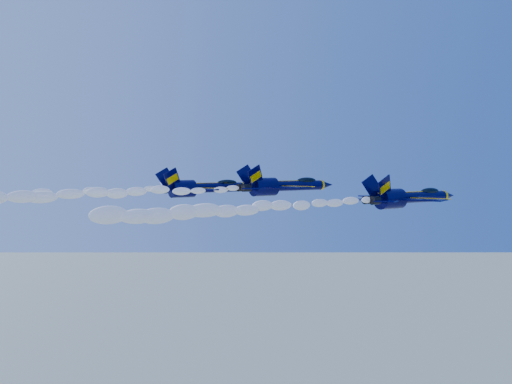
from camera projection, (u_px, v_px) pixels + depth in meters
jet_lead at (408, 197)px, 85.71m from camera, size 19.35×15.87×7.19m
smoke_trail_jet_lead at (251, 208)px, 69.73m from camera, size 40.39×2.00×1.80m
jet_second at (283, 186)px, 85.21m from camera, size 17.50×14.36×6.50m
smoke_trail_jet_second at (102, 194)px, 69.68m from camera, size 40.39×1.81×1.63m
jet_third at (202, 187)px, 83.73m from camera, size 16.42×13.47×6.10m
smoke_trail_jet_third at (3, 196)px, 68.45m from camera, size 40.39×1.70×1.53m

